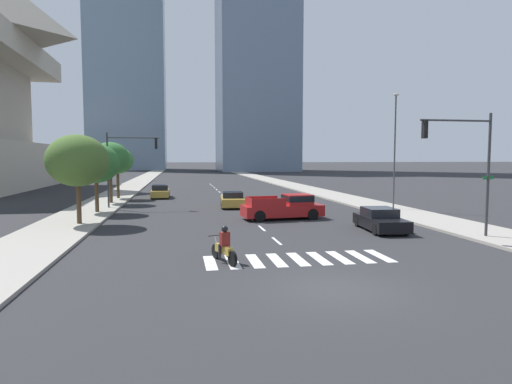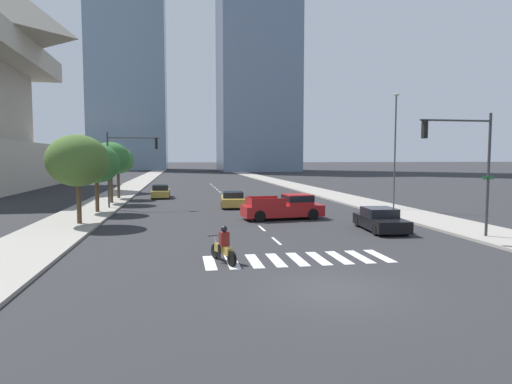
% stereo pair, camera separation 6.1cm
% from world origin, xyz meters
% --- Properties ---
extents(ground_plane, '(800.00, 800.00, 0.00)m').
position_xyz_m(ground_plane, '(0.00, 0.00, 0.00)').
color(ground_plane, '#28282B').
extents(sidewalk_east, '(4.00, 260.00, 0.15)m').
position_xyz_m(sidewalk_east, '(11.65, 30.00, 0.07)').
color(sidewalk_east, gray).
rests_on(sidewalk_east, ground).
extents(sidewalk_west, '(4.00, 260.00, 0.15)m').
position_xyz_m(sidewalk_west, '(-11.65, 30.00, 0.07)').
color(sidewalk_west, gray).
rests_on(sidewalk_west, ground).
extents(crosswalk_near, '(7.65, 2.41, 0.01)m').
position_xyz_m(crosswalk_near, '(-0.00, 4.17, 0.00)').
color(crosswalk_near, silver).
rests_on(crosswalk_near, ground).
extents(lane_divider_center, '(0.14, 50.00, 0.01)m').
position_xyz_m(lane_divider_center, '(0.00, 32.17, 0.00)').
color(lane_divider_center, silver).
rests_on(lane_divider_center, ground).
extents(motorcycle_lead, '(1.00, 2.07, 1.49)m').
position_xyz_m(motorcycle_lead, '(-3.05, 4.15, 0.58)').
color(motorcycle_lead, black).
rests_on(motorcycle_lead, ground).
extents(pickup_truck, '(5.61, 2.45, 1.67)m').
position_xyz_m(pickup_truck, '(2.36, 15.77, 0.81)').
color(pickup_truck, maroon).
rests_on(pickup_truck, ground).
extents(sedan_gold_0, '(1.87, 4.23, 1.36)m').
position_xyz_m(sedan_gold_0, '(-6.77, 33.32, 0.62)').
color(sedan_gold_0, '#B28E38').
rests_on(sedan_gold_0, ground).
extents(sedan_gold_1, '(2.23, 4.66, 1.31)m').
position_xyz_m(sedan_gold_1, '(-0.37, 23.62, 0.61)').
color(sedan_gold_1, '#B28E38').
rests_on(sedan_gold_1, ground).
extents(sedan_black_2, '(2.21, 4.52, 1.29)m').
position_xyz_m(sedan_black_2, '(6.55, 10.24, 0.60)').
color(sedan_black_2, black).
rests_on(sedan_black_2, ground).
extents(traffic_signal_near, '(4.15, 0.28, 6.26)m').
position_xyz_m(traffic_signal_near, '(9.38, 6.90, 4.39)').
color(traffic_signal_near, '#333335').
rests_on(traffic_signal_near, sidewalk_east).
extents(traffic_signal_far, '(4.38, 0.28, 6.03)m').
position_xyz_m(traffic_signal_far, '(-8.96, 23.72, 4.26)').
color(traffic_signal_far, '#333335').
rests_on(traffic_signal_far, sidewalk_west).
extents(street_lamp_east, '(0.50, 0.24, 9.02)m').
position_xyz_m(street_lamp_east, '(11.95, 19.10, 5.28)').
color(street_lamp_east, '#3F3F42').
rests_on(street_lamp_east, sidewalk_east).
extents(street_tree_nearest, '(3.71, 3.71, 5.42)m').
position_xyz_m(street_tree_nearest, '(-10.85, 15.05, 3.98)').
color(street_tree_nearest, '#4C3823').
rests_on(street_tree_nearest, sidewalk_west).
extents(street_tree_second, '(3.42, 3.42, 5.05)m').
position_xyz_m(street_tree_second, '(-10.85, 20.92, 3.74)').
color(street_tree_second, '#4C3823').
rests_on(street_tree_second, sidewalk_west).
extents(street_tree_third, '(3.35, 3.35, 5.41)m').
position_xyz_m(street_tree_third, '(-10.85, 27.72, 4.12)').
color(street_tree_third, '#4C3823').
rests_on(street_tree_third, sidewalk_west).
extents(street_tree_fourth, '(3.12, 3.12, 5.08)m').
position_xyz_m(street_tree_fourth, '(-10.85, 32.34, 3.89)').
color(street_tree_fourth, '#4C3823').
rests_on(street_tree_fourth, sidewalk_west).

